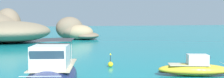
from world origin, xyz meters
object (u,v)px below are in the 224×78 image
(motorboat_yellow, at_px, (194,69))
(channel_buoy, at_px, (110,64))
(islet_small, at_px, (76,31))
(motorboat_navy, at_px, (52,76))

(motorboat_yellow, xyz_separation_m, channel_buoy, (-5.22, 7.12, -0.30))
(motorboat_yellow, bearing_deg, islet_small, 87.37)
(motorboat_navy, xyz_separation_m, motorboat_yellow, (12.76, 1.01, -0.47))
(motorboat_yellow, bearing_deg, motorboat_navy, -175.46)
(islet_small, height_order, motorboat_navy, islet_small)
(motorboat_navy, distance_m, channel_buoy, 11.12)
(channel_buoy, bearing_deg, motorboat_navy, -132.82)
(channel_buoy, bearing_deg, islet_small, 80.16)
(islet_small, bearing_deg, motorboat_yellow, -92.63)
(motorboat_navy, bearing_deg, channel_buoy, 47.18)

